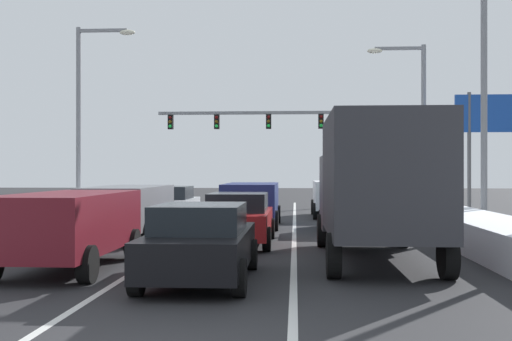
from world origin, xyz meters
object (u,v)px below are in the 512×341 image
at_px(suv_white_right_lane_third, 335,195).
at_px(suv_maroon_left_lane_nearest, 69,223).
at_px(sedan_green_right_lane_second, 348,210).
at_px(street_lamp_right_far, 415,114).
at_px(sedan_black_center_lane_nearest, 201,242).
at_px(sedan_red_center_lane_second, 239,218).
at_px(traffic_light_gantry, 289,129).
at_px(suv_gray_left_lane_second, 128,207).
at_px(roadside_sign_right, 493,127).
at_px(box_truck_right_lane_nearest, 375,182).
at_px(sedan_silver_left_lane_third, 171,204).
at_px(street_lamp_left_mid, 86,105).
at_px(suv_navy_center_lane_third, 251,200).
at_px(street_lamp_right_mid, 474,78).

bearing_deg(suv_white_right_lane_third, suv_maroon_left_lane_nearest, -112.44).
relative_size(sedan_green_right_lane_second, street_lamp_right_far, 0.57).
distance_m(sedan_black_center_lane_nearest, sedan_red_center_lane_second, 6.30).
bearing_deg(traffic_light_gantry, sedan_red_center_lane_second, -93.06).
relative_size(suv_maroon_left_lane_nearest, suv_gray_left_lane_second, 1.00).
height_order(traffic_light_gantry, roadside_sign_right, traffic_light_gantry).
xyz_separation_m(suv_white_right_lane_third, suv_maroon_left_lane_nearest, (-6.78, -16.43, 0.00)).
distance_m(traffic_light_gantry, street_lamp_right_far, 13.66).
distance_m(sedan_green_right_lane_second, suv_gray_left_lane_second, 7.90).
relative_size(box_truck_right_lane_nearest, sedan_green_right_lane_second, 1.60).
bearing_deg(box_truck_right_lane_nearest, sedan_silver_left_lane_third, 122.04).
bearing_deg(suv_gray_left_lane_second, sedan_silver_left_lane_third, 90.12).
bearing_deg(sedan_red_center_lane_second, street_lamp_left_mid, 129.34).
height_order(suv_maroon_left_lane_nearest, suv_gray_left_lane_second, same).
bearing_deg(suv_white_right_lane_third, street_lamp_right_far, -11.29).
relative_size(suv_navy_center_lane_third, street_lamp_right_far, 0.62).
distance_m(suv_maroon_left_lane_nearest, street_lamp_left_mid, 15.47).
height_order(sedan_green_right_lane_second, traffic_light_gantry, traffic_light_gantry).
xyz_separation_m(sedan_green_right_lane_second, street_lamp_right_far, (3.53, 6.26, 3.97)).
relative_size(sedan_red_center_lane_second, street_lamp_right_mid, 0.50).
height_order(box_truck_right_lane_nearest, suv_maroon_left_lane_nearest, box_truck_right_lane_nearest).
relative_size(sedan_red_center_lane_second, suv_navy_center_lane_third, 0.92).
bearing_deg(suv_gray_left_lane_second, sedan_red_center_lane_second, -16.72).
xyz_separation_m(suv_maroon_left_lane_nearest, suv_gray_left_lane_second, (-0.30, 6.05, 0.00)).
xyz_separation_m(suv_maroon_left_lane_nearest, street_lamp_right_mid, (11.04, 8.66, 4.34)).
bearing_deg(street_lamp_left_mid, street_lamp_right_far, 5.58).
distance_m(traffic_light_gantry, roadside_sign_right, 16.56).
relative_size(sedan_green_right_lane_second, sedan_silver_left_lane_third, 1.00).
height_order(street_lamp_right_mid, street_lamp_right_far, street_lamp_right_mid).
bearing_deg(sedan_red_center_lane_second, traffic_light_gantry, 86.94).
xyz_separation_m(box_truck_right_lane_nearest, roadside_sign_right, (6.50, 12.45, 2.12)).
distance_m(suv_white_right_lane_third, traffic_light_gantry, 12.46).
xyz_separation_m(suv_navy_center_lane_third, sedan_silver_left_lane_third, (-3.54, 2.01, -0.25)).
height_order(suv_white_right_lane_third, roadside_sign_right, roadside_sign_right).
xyz_separation_m(suv_navy_center_lane_third, traffic_light_gantry, (1.27, 17.08, 3.87)).
xyz_separation_m(sedan_black_center_lane_nearest, traffic_light_gantry, (1.42, 29.38, 4.12)).
bearing_deg(suv_maroon_left_lane_nearest, traffic_light_gantry, 80.89).
bearing_deg(suv_maroon_left_lane_nearest, sedan_red_center_lane_second, 56.74).
relative_size(sedan_green_right_lane_second, traffic_light_gantry, 0.32).
relative_size(box_truck_right_lane_nearest, suv_white_right_lane_third, 1.47).
relative_size(suv_white_right_lane_third, sedan_red_center_lane_second, 1.09).
height_order(suv_maroon_left_lane_nearest, street_lamp_left_mid, street_lamp_left_mid).
height_order(box_truck_right_lane_nearest, street_lamp_right_far, street_lamp_right_far).
distance_m(sedan_black_center_lane_nearest, traffic_light_gantry, 29.70).
height_order(suv_navy_center_lane_third, traffic_light_gantry, traffic_light_gantry).
bearing_deg(street_lamp_right_far, suv_maroon_left_lane_nearest, -123.38).
bearing_deg(street_lamp_right_mid, roadside_sign_right, 67.19).
distance_m(sedan_red_center_lane_second, street_lamp_right_far, 13.47).
relative_size(box_truck_right_lane_nearest, roadside_sign_right, 1.31).
height_order(suv_gray_left_lane_second, street_lamp_left_mid, street_lamp_left_mid).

